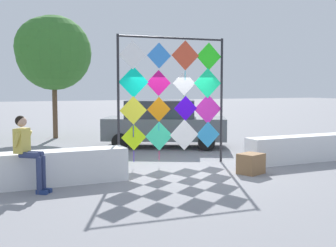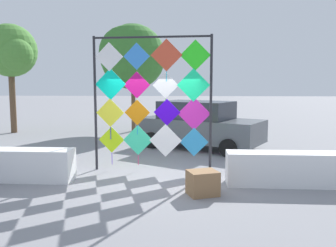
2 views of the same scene
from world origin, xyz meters
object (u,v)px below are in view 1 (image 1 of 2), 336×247
object	(u,v)px
kite_display_rack	(173,93)
cardboard_box_large	(251,164)
seated_vendor	(28,147)
parked_car	(164,123)
tree_palm_like	(50,52)

from	to	relation	value
kite_display_rack	cardboard_box_large	bearing A→B (deg)	-56.98
seated_vendor	parked_car	xyz separation A→B (m)	(5.49, 5.23, -0.09)
seated_vendor	cardboard_box_large	distance (m)	5.50
cardboard_box_large	tree_palm_like	world-z (taller)	tree_palm_like
seated_vendor	kite_display_rack	bearing A→B (deg)	21.53
parked_car	cardboard_box_large	world-z (taller)	parked_car
cardboard_box_large	tree_palm_like	distance (m)	11.30
tree_palm_like	parked_car	bearing A→B (deg)	-55.10
cardboard_box_large	seated_vendor	bearing A→B (deg)	176.54
seated_vendor	tree_palm_like	world-z (taller)	tree_palm_like
kite_display_rack	parked_car	size ratio (longest dim) A/B	0.75
kite_display_rack	seated_vendor	world-z (taller)	kite_display_rack
parked_car	tree_palm_like	bearing A→B (deg)	124.90
seated_vendor	cardboard_box_large	world-z (taller)	seated_vendor
kite_display_rack	parked_car	xyz separation A→B (m)	(1.33, 3.59, -1.18)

